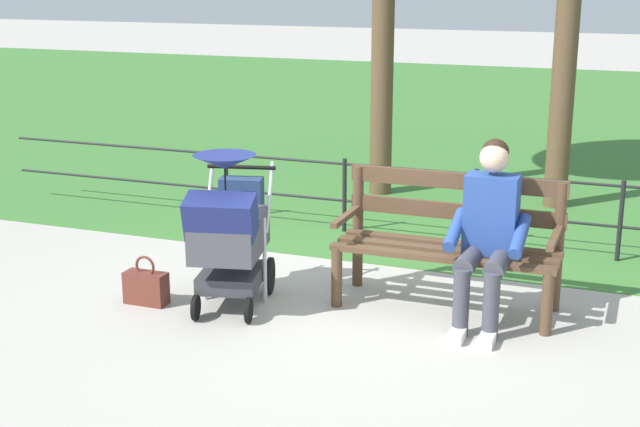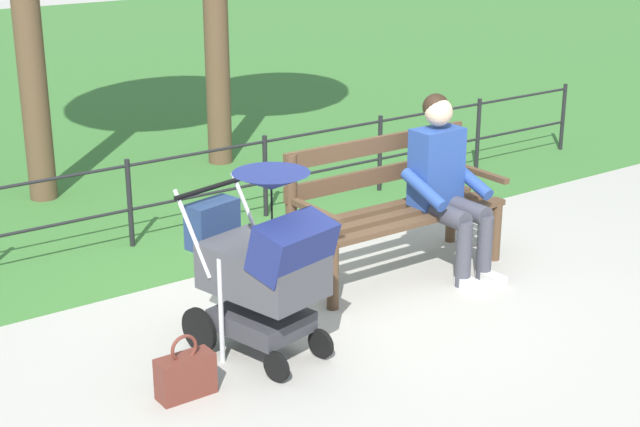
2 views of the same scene
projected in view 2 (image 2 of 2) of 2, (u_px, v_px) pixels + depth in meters
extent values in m
plane|color=#ADA89E|center=(318.00, 297.00, 6.54)|extent=(60.00, 60.00, 0.00)
cube|color=brown|center=(385.00, 208.00, 6.92)|extent=(1.60, 0.11, 0.04)
cube|color=brown|center=(402.00, 215.00, 6.79)|extent=(1.60, 0.11, 0.04)
cube|color=brown|center=(418.00, 222.00, 6.65)|extent=(1.60, 0.11, 0.04)
cube|color=brown|center=(377.00, 176.00, 6.93)|extent=(1.60, 0.04, 0.12)
cube|color=brown|center=(378.00, 145.00, 6.85)|extent=(1.60, 0.04, 0.12)
cylinder|color=brown|center=(496.00, 231.00, 7.12)|extent=(0.08, 0.08, 0.45)
cylinder|color=brown|center=(453.00, 183.00, 7.40)|extent=(0.08, 0.08, 0.95)
cube|color=brown|center=(479.00, 173.00, 7.14)|extent=(0.05, 0.56, 0.04)
cylinder|color=brown|center=(333.00, 277.00, 6.29)|extent=(0.08, 0.08, 0.45)
cylinder|color=brown|center=(291.00, 221.00, 6.58)|extent=(0.08, 0.08, 0.95)
cube|color=brown|center=(315.00, 211.00, 6.31)|extent=(0.05, 0.56, 0.04)
cylinder|color=#42424C|center=(466.00, 209.00, 6.84)|extent=(0.14, 0.40, 0.14)
cylinder|color=#42424C|center=(445.00, 215.00, 6.73)|extent=(0.14, 0.40, 0.14)
cylinder|color=#42424C|center=(484.00, 248.00, 6.76)|extent=(0.11, 0.11, 0.47)
cylinder|color=#42424C|center=(464.00, 254.00, 6.65)|extent=(0.11, 0.11, 0.47)
cube|color=silver|center=(491.00, 278.00, 6.76)|extent=(0.10, 0.22, 0.07)
cube|color=silver|center=(470.00, 285.00, 6.65)|extent=(0.10, 0.22, 0.07)
cube|color=#284793|center=(436.00, 167.00, 6.86)|extent=(0.36, 0.22, 0.56)
cylinder|color=#284793|center=(470.00, 179.00, 6.92)|extent=(0.09, 0.43, 0.23)
cylinder|color=#284793|center=(424.00, 190.00, 6.68)|extent=(0.09, 0.43, 0.23)
sphere|color=beige|center=(439.00, 112.00, 6.73)|extent=(0.20, 0.20, 0.20)
sphere|color=black|center=(436.00, 107.00, 6.74)|extent=(0.19, 0.19, 0.19)
cylinder|color=black|center=(254.00, 306.00, 6.07)|extent=(0.09, 0.28, 0.28)
cylinder|color=black|center=(199.00, 330.00, 5.74)|extent=(0.09, 0.28, 0.28)
cylinder|color=black|center=(321.00, 344.00, 5.68)|extent=(0.07, 0.18, 0.18)
cylinder|color=black|center=(276.00, 367.00, 5.41)|extent=(0.07, 0.18, 0.18)
cube|color=#38383D|center=(262.00, 320.00, 5.69)|extent=(0.53, 0.60, 0.12)
cylinder|color=silver|center=(276.00, 287.00, 5.88)|extent=(0.03, 0.03, 0.65)
cylinder|color=silver|center=(221.00, 311.00, 5.56)|extent=(0.03, 0.03, 0.65)
cube|color=#47474C|center=(263.00, 269.00, 5.57)|extent=(0.60, 0.77, 0.28)
cube|color=navy|center=(293.00, 247.00, 5.36)|extent=(0.54, 0.41, 0.33)
cylinder|color=black|center=(209.00, 188.00, 5.71)|extent=(0.51, 0.15, 0.03)
cylinder|color=silver|center=(249.00, 214.00, 5.88)|extent=(0.09, 0.30, 0.49)
cylinder|color=silver|center=(192.00, 234.00, 5.55)|extent=(0.09, 0.30, 0.49)
cone|color=navy|center=(271.00, 181.00, 5.34)|extent=(0.53, 0.53, 0.10)
cylinder|color=black|center=(272.00, 212.00, 5.40)|extent=(0.01, 0.01, 0.30)
cube|color=navy|center=(212.00, 224.00, 5.77)|extent=(0.35, 0.23, 0.28)
cube|color=brown|center=(186.00, 376.00, 5.25)|extent=(0.32, 0.14, 0.24)
torus|color=brown|center=(184.00, 348.00, 5.19)|extent=(0.16, 0.02, 0.16)
cylinder|color=black|center=(563.00, 117.00, 10.02)|extent=(0.04, 0.04, 0.70)
cylinder|color=black|center=(478.00, 134.00, 9.35)|extent=(0.04, 0.04, 0.70)
cylinder|color=black|center=(380.00, 154.00, 8.68)|extent=(0.04, 0.04, 0.70)
cylinder|color=black|center=(265.00, 176.00, 8.01)|extent=(0.04, 0.04, 0.70)
cylinder|color=black|center=(130.00, 203.00, 7.34)|extent=(0.04, 0.04, 0.70)
cylinder|color=black|center=(199.00, 153.00, 7.58)|extent=(8.57, 0.02, 0.02)
cylinder|color=black|center=(201.00, 195.00, 7.69)|extent=(8.57, 0.02, 0.02)
cylinder|color=brown|center=(25.00, 4.00, 8.02)|extent=(0.24, 0.24, 3.42)
cylinder|color=brown|center=(216.00, 18.00, 9.21)|extent=(0.24, 0.24, 2.87)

